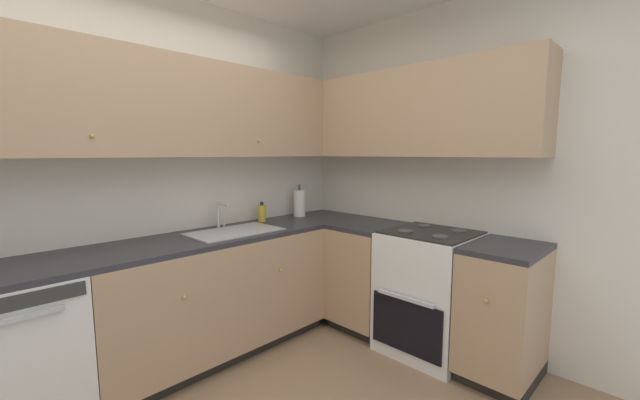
{
  "coord_description": "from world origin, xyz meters",
  "views": [
    {
      "loc": [
        -0.91,
        -1.29,
        1.49
      ],
      "look_at": [
        1.0,
        0.59,
        1.16
      ],
      "focal_mm": 21.19,
      "sensor_mm": 36.0,
      "label": 1
    }
  ],
  "objects_px": {
    "dishwasher": "(14,357)",
    "oven_range": "(430,291)",
    "soap_bottle": "(262,213)",
    "paper_towel_roll": "(299,203)"
  },
  "relations": [
    {
      "from": "paper_towel_roll",
      "to": "dishwasher",
      "type": "bearing_deg",
      "value": -175.75
    },
    {
      "from": "oven_range",
      "to": "soap_bottle",
      "type": "bearing_deg",
      "value": 114.76
    },
    {
      "from": "dishwasher",
      "to": "oven_range",
      "type": "relative_size",
      "value": 0.82
    },
    {
      "from": "dishwasher",
      "to": "paper_towel_roll",
      "type": "xyz_separation_m",
      "value": [
        2.16,
        0.16,
        0.59
      ]
    },
    {
      "from": "dishwasher",
      "to": "soap_bottle",
      "type": "distance_m",
      "value": 1.83
    },
    {
      "from": "dishwasher",
      "to": "oven_range",
      "type": "distance_m",
      "value": 2.58
    },
    {
      "from": "soap_bottle",
      "to": "paper_towel_roll",
      "type": "height_order",
      "value": "paper_towel_roll"
    },
    {
      "from": "soap_bottle",
      "to": "paper_towel_roll",
      "type": "xyz_separation_m",
      "value": [
        0.42,
        -0.02,
        0.05
      ]
    },
    {
      "from": "paper_towel_roll",
      "to": "oven_range",
      "type": "bearing_deg",
      "value": -82.34
    },
    {
      "from": "dishwasher",
      "to": "paper_towel_roll",
      "type": "relative_size",
      "value": 2.84
    }
  ]
}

